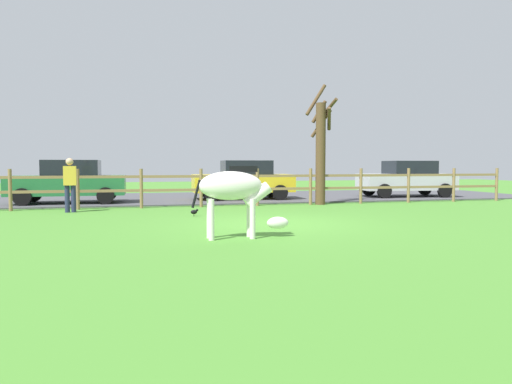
{
  "coord_description": "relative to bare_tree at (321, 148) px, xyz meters",
  "views": [
    {
      "loc": [
        -3.18,
        -11.09,
        1.43
      ],
      "look_at": [
        -0.14,
        1.14,
        0.71
      ],
      "focal_mm": 33.29,
      "sensor_mm": 36.0,
      "label": 1
    }
  ],
  "objects": [
    {
      "name": "parked_car_yellow",
      "position": [
        -2.28,
        2.65,
        -1.22
      ],
      "size": [
        4.05,
        1.99,
        1.56
      ],
      "color": "yellow",
      "rests_on": "parking_asphalt"
    },
    {
      "name": "zebra",
      "position": [
        -4.59,
        -7.09,
        -1.13
      ],
      "size": [
        1.93,
        0.49,
        1.41
      ],
      "color": "white",
      "rests_on": "ground_plane"
    },
    {
      "name": "visitor_near_fence",
      "position": [
        -8.41,
        -0.9,
        -1.15
      ],
      "size": [
        0.37,
        0.23,
        1.64
      ],
      "color": "#232847",
      "rests_on": "ground_plane"
    },
    {
      "name": "parked_car_green",
      "position": [
        -8.85,
        2.18,
        -1.22
      ],
      "size": [
        4.01,
        1.9,
        1.56
      ],
      "color": "#236B38",
      "rests_on": "parking_asphalt"
    },
    {
      "name": "bare_tree",
      "position": [
        0.0,
        0.0,
        0.0
      ],
      "size": [
        1.05,
        1.01,
        4.4
      ],
      "color": "#513A23",
      "rests_on": "ground_plane"
    },
    {
      "name": "paddock_fence",
      "position": [
        -3.36,
        -0.02,
        -1.31
      ],
      "size": [
        21.87,
        0.11,
        1.31
      ],
      "color": "olive",
      "rests_on": "ground_plane"
    },
    {
      "name": "parking_asphalt",
      "position": [
        -3.24,
        4.28,
        -2.03
      ],
      "size": [
        28.0,
        7.4,
        0.05
      ],
      "primitive_type": "cube",
      "color": "#47474C",
      "rests_on": "ground_plane"
    },
    {
      "name": "parked_car_silver",
      "position": [
        4.97,
        2.4,
        -1.22
      ],
      "size": [
        4.15,
        2.19,
        1.56
      ],
      "color": "#B7BABF",
      "rests_on": "parking_asphalt"
    },
    {
      "name": "ground_plane",
      "position": [
        -3.24,
        -5.02,
        -2.06
      ],
      "size": [
        60.0,
        60.0,
        0.0
      ],
      "primitive_type": "plane",
      "color": "#47842D"
    },
    {
      "name": "crow_on_grass",
      "position": [
        -4.91,
        -2.9,
        -1.93
      ],
      "size": [
        0.22,
        0.1,
        0.2
      ],
      "color": "black",
      "rests_on": "ground_plane"
    }
  ]
}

